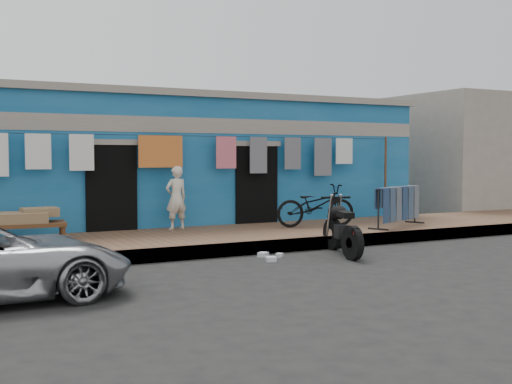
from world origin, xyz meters
The scene contains 14 objects.
ground centered at (0.00, 0.00, 0.00)m, with size 80.00×80.00×0.00m, color black.
sidewalk centered at (0.00, 3.00, 0.12)m, with size 28.00×3.00×0.25m, color brown.
curb centered at (0.00, 1.55, 0.12)m, with size 28.00×0.10×0.25m, color gray.
building centered at (0.00, 6.99, 1.69)m, with size 12.20×5.20×3.36m.
neighbor_right centered at (11.00, 7.00, 1.90)m, with size 6.00×5.00×3.80m, color #9E9384.
clothesline centered at (-0.34, 4.25, 1.82)m, with size 10.06×0.06×2.10m.
seated_person centered at (-0.89, 4.06, 0.94)m, with size 0.50×0.33×1.39m, color beige.
bicycle centered at (2.11, 3.13, 0.84)m, with size 0.64×1.82×1.18m, color black.
motorcycle centered at (1.19, 0.78, 0.53)m, with size 1.09×1.75×1.07m, color black, non-canonical shape.
charpoy centered at (-4.20, 3.56, 0.55)m, with size 1.83×1.00×0.59m, color brown, non-canonical shape.
jeans_rack centered at (3.82, 2.35, 0.72)m, with size 1.93×1.15×0.93m, color black, non-canonical shape.
litter_a centered at (-0.27, 1.20, 0.04)m, with size 0.19×0.15×0.09m, color silver.
litter_b centered at (-0.01, 1.04, 0.04)m, with size 0.15×0.11×0.07m, color silver.
litter_c centered at (-0.38, 0.70, 0.04)m, with size 0.21×0.17×0.08m, color silver.
Camera 1 is at (-5.77, -9.10, 1.85)m, focal length 45.00 mm.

